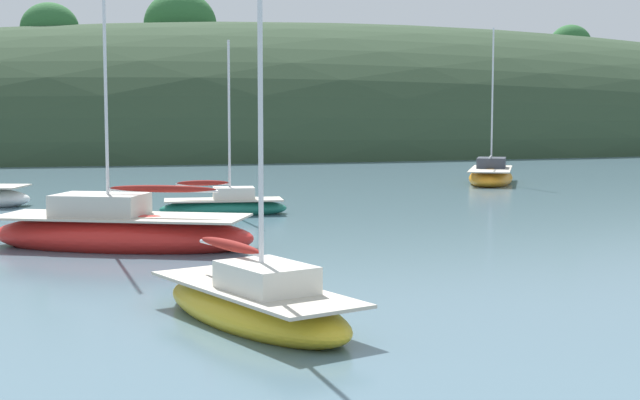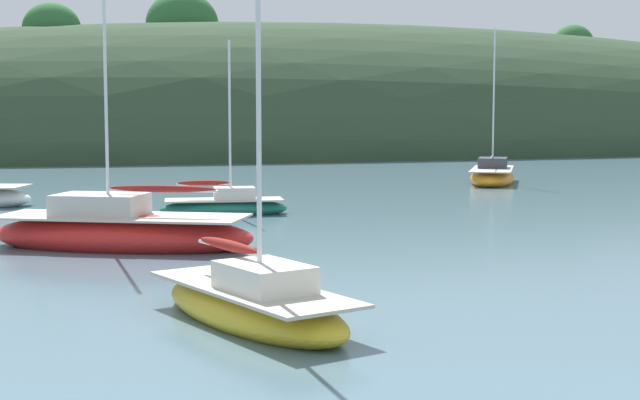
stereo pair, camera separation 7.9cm
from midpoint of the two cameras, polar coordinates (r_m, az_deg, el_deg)
name	(u,v)px [view 2 (the right image)]	position (r m, az deg, el deg)	size (l,w,h in m)	color
far_shoreline_hill	(372,151)	(89.35, 3.22, 3.04)	(150.00, 36.00, 26.66)	#2D422B
sailboat_teal_outer	(120,232)	(26.32, -12.11, -1.92)	(7.83, 5.87, 9.10)	red
sailboat_yellow_far	(225,206)	(34.25, -5.79, -0.36)	(4.88, 2.40, 6.52)	#196B56
sailboat_black_sloop	(253,304)	(16.67, -3.99, -6.40)	(3.22, 5.69, 6.33)	gold
sailboat_white_near	(492,176)	(49.67, 10.57, 1.46)	(5.42, 6.81, 8.38)	orange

